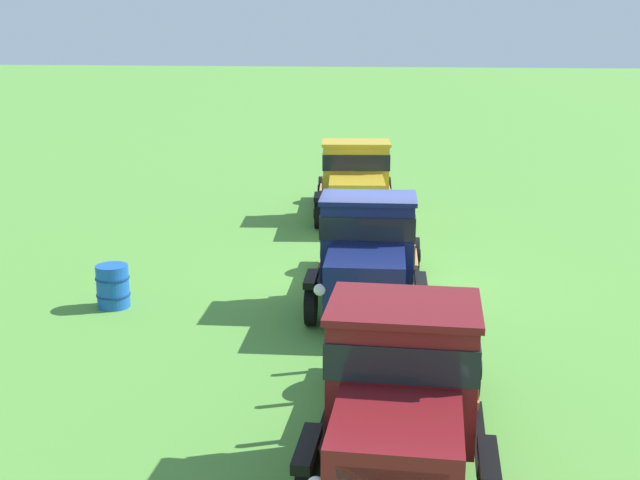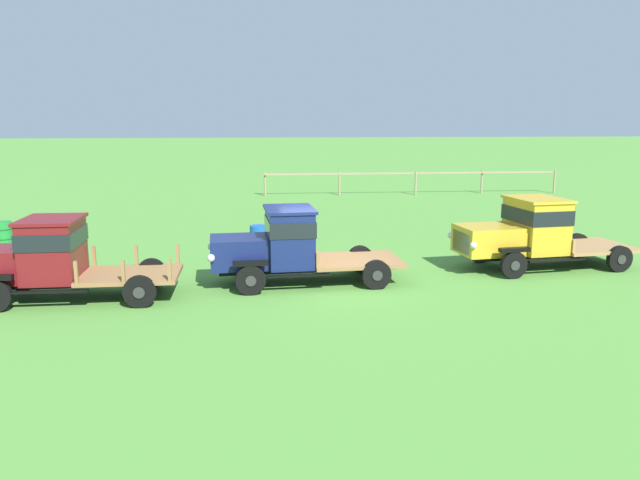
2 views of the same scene
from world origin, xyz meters
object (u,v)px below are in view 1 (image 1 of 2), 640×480
vintage_truck_second_in_line (368,252)px  oil_drum_near_fence (113,286)px  vintage_truck_foreground_near (402,389)px  vintage_truck_midrow_center (356,180)px

vintage_truck_second_in_line → oil_drum_near_fence: bearing=98.7°
vintage_truck_foreground_near → vintage_truck_second_in_line: (5.94, 0.98, -0.01)m
vintage_truck_second_in_line → oil_drum_near_fence: vintage_truck_second_in_line is taller
oil_drum_near_fence → vintage_truck_second_in_line: bearing=-81.3°
vintage_truck_foreground_near → oil_drum_near_fence: 7.76m
vintage_truck_foreground_near → vintage_truck_midrow_center: bearing=8.7°
vintage_truck_second_in_line → oil_drum_near_fence: 4.84m
vintage_truck_foreground_near → oil_drum_near_fence: bearing=47.6°
vintage_truck_foreground_near → oil_drum_near_fence: (5.21, 5.72, -0.69)m
vintage_truck_foreground_near → vintage_truck_midrow_center: vintage_truck_midrow_center is taller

